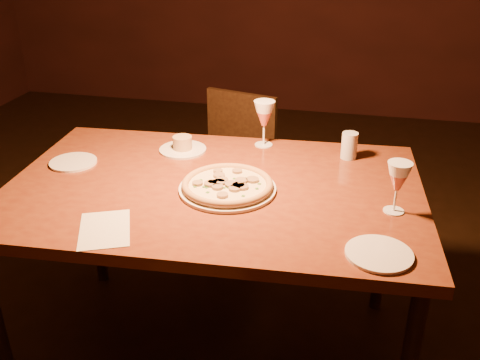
# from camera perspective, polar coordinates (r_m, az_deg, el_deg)

# --- Properties ---
(dining_table) EXTENTS (1.62, 1.09, 0.84)m
(dining_table) POSITION_cam_1_polar(r_m,az_deg,el_deg) (2.06, -2.81, -2.40)
(dining_table) COLOR brown
(dining_table) RESTS_ON floor
(chair_far) EXTENTS (0.52, 0.52, 0.88)m
(chair_far) POSITION_cam_1_polar(r_m,az_deg,el_deg) (3.01, -0.97, 1.67)
(chair_far) COLOR black
(chair_far) RESTS_ON floor
(pizza_plate) EXTENTS (0.36, 0.36, 0.04)m
(pizza_plate) POSITION_cam_1_polar(r_m,az_deg,el_deg) (1.97, -1.35, -0.57)
(pizza_plate) COLOR silver
(pizza_plate) RESTS_ON dining_table
(ramekin_saucer) EXTENTS (0.20, 0.20, 0.06)m
(ramekin_saucer) POSITION_cam_1_polar(r_m,az_deg,el_deg) (2.33, -6.14, 3.62)
(ramekin_saucer) COLOR silver
(ramekin_saucer) RESTS_ON dining_table
(wine_glass_far) EXTENTS (0.09, 0.09, 0.20)m
(wine_glass_far) POSITION_cam_1_polar(r_m,az_deg,el_deg) (2.34, 2.58, 6.03)
(wine_glass_far) COLOR #C75E53
(wine_glass_far) RESTS_ON dining_table
(wine_glass_right) EXTENTS (0.08, 0.08, 0.18)m
(wine_glass_right) POSITION_cam_1_polar(r_m,az_deg,el_deg) (1.88, 16.39, -0.78)
(wine_glass_right) COLOR #C75E53
(wine_glass_right) RESTS_ON dining_table
(water_tumbler) EXTENTS (0.07, 0.07, 0.11)m
(water_tumbler) POSITION_cam_1_polar(r_m,az_deg,el_deg) (2.27, 11.58, 3.62)
(water_tumbler) COLOR silver
(water_tumbler) RESTS_ON dining_table
(side_plate_left) EXTENTS (0.19, 0.19, 0.01)m
(side_plate_left) POSITION_cam_1_polar(r_m,az_deg,el_deg) (2.30, -17.37, 1.83)
(side_plate_left) COLOR silver
(side_plate_left) RESTS_ON dining_table
(side_plate_near) EXTENTS (0.20, 0.20, 0.01)m
(side_plate_near) POSITION_cam_1_polar(r_m,az_deg,el_deg) (1.67, 14.61, -7.63)
(side_plate_near) COLOR silver
(side_plate_near) RESTS_ON dining_table
(menu_card) EXTENTS (0.24, 0.28, 0.00)m
(menu_card) POSITION_cam_1_polar(r_m,az_deg,el_deg) (1.80, -14.24, -5.11)
(menu_card) COLOR beige
(menu_card) RESTS_ON dining_table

